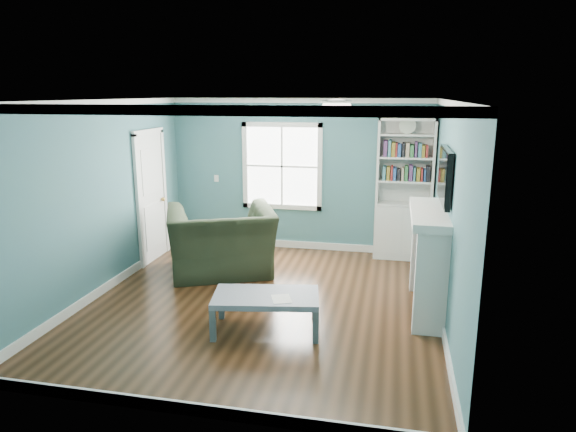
# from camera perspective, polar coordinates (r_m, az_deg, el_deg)

# --- Properties ---
(floor) EXTENTS (5.00, 5.00, 0.00)m
(floor) POSITION_cam_1_polar(r_m,az_deg,el_deg) (6.86, -2.74, -9.54)
(floor) COLOR black
(floor) RESTS_ON ground
(room_walls) EXTENTS (5.00, 5.00, 5.00)m
(room_walls) POSITION_cam_1_polar(r_m,az_deg,el_deg) (6.41, -2.90, 3.59)
(room_walls) COLOR #3F6F7E
(room_walls) RESTS_ON ground
(trim) EXTENTS (4.50, 5.00, 2.60)m
(trim) POSITION_cam_1_polar(r_m,az_deg,el_deg) (6.47, -2.86, 0.58)
(trim) COLOR white
(trim) RESTS_ON ground
(window) EXTENTS (1.40, 0.06, 1.50)m
(window) POSITION_cam_1_polar(r_m,az_deg,el_deg) (8.88, -0.67, 5.54)
(window) COLOR white
(window) RESTS_ON room_walls
(bookshelf) EXTENTS (0.90, 0.35, 2.31)m
(bookshelf) POSITION_cam_1_polar(r_m,az_deg,el_deg) (8.58, 12.68, 1.36)
(bookshelf) COLOR silver
(bookshelf) RESTS_ON ground
(fireplace) EXTENTS (0.44, 1.58, 1.30)m
(fireplace) POSITION_cam_1_polar(r_m,az_deg,el_deg) (6.64, 15.36, -4.95)
(fireplace) COLOR black
(fireplace) RESTS_ON ground
(tv) EXTENTS (0.06, 1.10, 0.65)m
(tv) POSITION_cam_1_polar(r_m,az_deg,el_deg) (6.40, 17.05, 4.31)
(tv) COLOR black
(tv) RESTS_ON fireplace
(door) EXTENTS (0.12, 0.98, 2.17)m
(door) POSITION_cam_1_polar(r_m,az_deg,el_deg) (8.58, -14.93, 2.24)
(door) COLOR silver
(door) RESTS_ON ground
(ceiling_fixture) EXTENTS (0.38, 0.38, 0.15)m
(ceiling_fixture) POSITION_cam_1_polar(r_m,az_deg,el_deg) (6.24, 5.44, 12.22)
(ceiling_fixture) COLOR white
(ceiling_fixture) RESTS_ON room_walls
(light_switch) EXTENTS (0.08, 0.01, 0.12)m
(light_switch) POSITION_cam_1_polar(r_m,az_deg,el_deg) (9.25, -7.96, 4.17)
(light_switch) COLOR white
(light_switch) RESTS_ON room_walls
(recliner) EXTENTS (1.82, 1.54, 1.35)m
(recliner) POSITION_cam_1_polar(r_m,az_deg,el_deg) (7.77, -7.47, -1.57)
(recliner) COLOR #212C1B
(recliner) RESTS_ON ground
(coffee_table) EXTENTS (1.30, 0.85, 0.44)m
(coffee_table) POSITION_cam_1_polar(r_m,az_deg,el_deg) (5.96, -2.46, -9.23)
(coffee_table) COLOR #474F55
(coffee_table) RESTS_ON ground
(paper_sheet) EXTENTS (0.29, 0.32, 0.00)m
(paper_sheet) POSITION_cam_1_polar(r_m,az_deg,el_deg) (5.82, -0.74, -9.18)
(paper_sheet) COLOR white
(paper_sheet) RESTS_ON coffee_table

